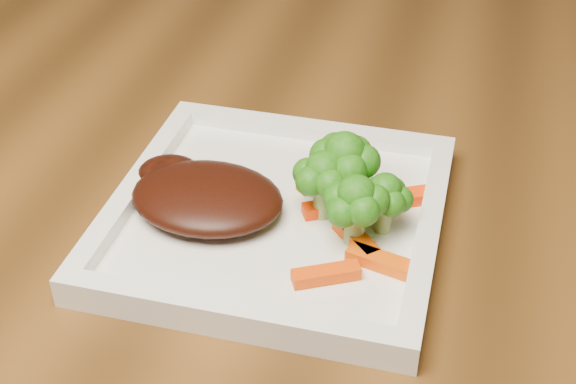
# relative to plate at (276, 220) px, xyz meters

# --- Properties ---
(plate) EXTENTS (0.27, 0.27, 0.01)m
(plate) POSITION_rel_plate_xyz_m (0.00, 0.00, 0.00)
(plate) COLOR white
(plate) RESTS_ON dining_table
(steak) EXTENTS (0.13, 0.10, 0.03)m
(steak) POSITION_rel_plate_xyz_m (-0.06, -0.01, 0.02)
(steak) COLOR #340F07
(steak) RESTS_ON plate
(broccoli_0) EXTENTS (0.08, 0.08, 0.07)m
(broccoli_0) POSITION_rel_plate_xyz_m (0.05, 0.03, 0.04)
(broccoli_0) COLOR #226611
(broccoli_0) RESTS_ON plate
(broccoli_1) EXTENTS (0.06, 0.06, 0.06)m
(broccoli_1) POSITION_rel_plate_xyz_m (0.09, 0.00, 0.04)
(broccoli_1) COLOR #326E12
(broccoli_1) RESTS_ON plate
(broccoli_2) EXTENTS (0.07, 0.07, 0.06)m
(broccoli_2) POSITION_rel_plate_xyz_m (0.07, -0.02, 0.04)
(broccoli_2) COLOR #3A7713
(broccoli_2) RESTS_ON plate
(broccoli_3) EXTENTS (0.06, 0.06, 0.06)m
(broccoli_3) POSITION_rel_plate_xyz_m (0.04, 0.01, 0.04)
(broccoli_3) COLOR #2B6911
(broccoli_3) RESTS_ON plate
(carrot_0) EXTENTS (0.05, 0.04, 0.01)m
(carrot_0) POSITION_rel_plate_xyz_m (0.06, -0.07, 0.01)
(carrot_0) COLOR #EC4203
(carrot_0) RESTS_ON plate
(carrot_1) EXTENTS (0.06, 0.03, 0.01)m
(carrot_1) POSITION_rel_plate_xyz_m (0.10, -0.04, 0.01)
(carrot_1) COLOR #E94F03
(carrot_1) RESTS_ON plate
(carrot_3) EXTENTS (0.06, 0.04, 0.01)m
(carrot_3) POSITION_rel_plate_xyz_m (0.10, 0.04, 0.01)
(carrot_3) COLOR #FF3B04
(carrot_3) RESTS_ON plate
(carrot_4) EXTENTS (0.04, 0.05, 0.01)m
(carrot_4) POSITION_rel_plate_xyz_m (0.03, 0.05, 0.01)
(carrot_4) COLOR #C96C03
(carrot_4) RESTS_ON plate
(carrot_5) EXTENTS (0.04, 0.05, 0.01)m
(carrot_5) POSITION_rel_plate_xyz_m (0.07, -0.02, 0.01)
(carrot_5) COLOR #D94203
(carrot_5) RESTS_ON plate
(carrot_6) EXTENTS (0.05, 0.04, 0.01)m
(carrot_6) POSITION_rel_plate_xyz_m (0.05, 0.01, 0.01)
(carrot_6) COLOR #FF3604
(carrot_6) RESTS_ON plate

